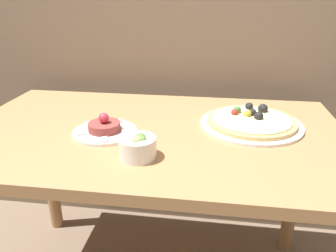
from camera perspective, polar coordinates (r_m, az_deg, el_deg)
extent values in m
cube|color=#AD7F51|center=(1.11, -2.91, -1.41)|extent=(1.29, 0.76, 0.03)
cylinder|color=#AD7F51|center=(1.74, -20.06, -6.88)|extent=(0.06, 0.06, 0.69)
cylinder|color=#AD7F51|center=(1.60, 21.20, -9.80)|extent=(0.06, 0.06, 0.69)
cylinder|color=white|center=(1.17, 14.25, 0.29)|extent=(0.35, 0.35, 0.01)
cylinder|color=#DBB26B|center=(1.16, 14.31, 0.81)|extent=(0.30, 0.30, 0.01)
cylinder|color=beige|center=(1.16, 14.35, 1.21)|extent=(0.27, 0.27, 0.00)
sphere|color=#387F33|center=(1.20, 11.97, 2.72)|extent=(0.03, 0.03, 0.03)
sphere|color=black|center=(1.23, 16.19, 2.93)|extent=(0.04, 0.04, 0.04)
sphere|color=black|center=(1.19, 14.46, 2.30)|extent=(0.03, 0.03, 0.03)
sphere|color=black|center=(1.16, 15.50, 1.68)|extent=(0.03, 0.03, 0.03)
sphere|color=#B22D23|center=(1.18, 11.53, 2.36)|extent=(0.02, 0.02, 0.02)
sphere|color=black|center=(1.25, 13.94, 3.35)|extent=(0.03, 0.03, 0.03)
sphere|color=gold|center=(1.18, 13.73, 2.09)|extent=(0.03, 0.03, 0.03)
cylinder|color=white|center=(1.09, -10.94, -1.01)|extent=(0.21, 0.21, 0.01)
cylinder|color=#933D38|center=(1.08, -11.01, -0.11)|extent=(0.10, 0.10, 0.03)
sphere|color=#E0384C|center=(1.07, -11.13, 1.39)|extent=(0.03, 0.03, 0.03)
cube|color=white|center=(1.07, -6.99, -0.87)|extent=(0.04, 0.02, 0.01)
cube|color=white|center=(1.15, -8.67, 0.76)|extent=(0.03, 0.04, 0.01)
cube|color=white|center=(1.15, -13.24, 0.45)|extent=(0.04, 0.04, 0.01)
cube|color=white|center=(1.07, -14.94, -1.39)|extent=(0.04, 0.04, 0.01)
cube|color=white|center=(1.02, -10.98, -2.35)|extent=(0.03, 0.04, 0.01)
cylinder|color=white|center=(0.91, -5.06, -3.80)|extent=(0.11, 0.11, 0.06)
sphere|color=#668E42|center=(0.90, -4.53, -2.55)|extent=(0.03, 0.03, 0.03)
sphere|color=#668E42|center=(0.89, -5.57, -2.89)|extent=(0.02, 0.02, 0.02)
sphere|color=#B7BC70|center=(0.89, -5.80, -2.69)|extent=(0.03, 0.03, 0.03)
sphere|color=#668E42|center=(0.91, -4.87, -2.23)|extent=(0.03, 0.03, 0.03)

